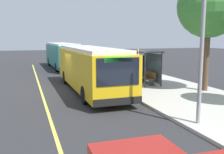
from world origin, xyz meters
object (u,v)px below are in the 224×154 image
Objects in this scene: waiting_bench at (148,78)px; transit_bus_second at (62,54)px; route_sign_post at (137,63)px; pedestrian_commuter at (114,68)px; transit_bus_main at (90,67)px.

transit_bus_second is at bearing -162.05° from waiting_bench.
route_sign_post is (2.07, -1.89, 1.32)m from waiting_bench.
route_sign_post reaches higher than pedestrian_commuter.
waiting_bench is at bearing 17.95° from transit_bus_second.
transit_bus_second is at bearing -166.61° from pedestrian_commuter.
transit_bus_main is 3.94× the size of route_sign_post.
route_sign_post reaches higher than waiting_bench.
waiting_bench is (-0.27, 4.56, -0.98)m from transit_bus_main.
waiting_bench is 3.24m from pedestrian_commuter.
transit_bus_main and transit_bus_second have the same top height.
transit_bus_second is 6.47× the size of pedestrian_commuter.
route_sign_post is at bearing 9.23° from transit_bus_second.
waiting_bench is at bearing 93.33° from transit_bus_main.
pedestrian_commuter is at bearing -145.51° from waiting_bench.
pedestrian_commuter is (-2.64, -1.81, 0.48)m from waiting_bench.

